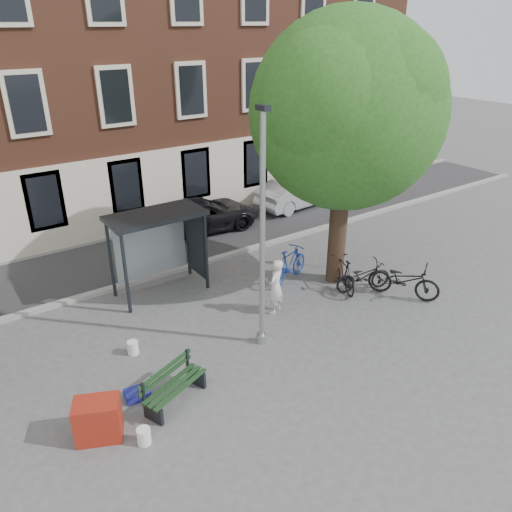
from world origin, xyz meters
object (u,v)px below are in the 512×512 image
Objects in this scene: bench at (173,387)px; bike_a at (363,276)px; lamppost at (262,246)px; bike_d at (343,273)px; painter at (276,287)px; car_dark at (202,215)px; bike_c at (404,280)px; bus_shelter at (168,232)px; bike_b at (289,265)px; notice_sign at (333,230)px; car_silver at (299,192)px; red_stand at (98,420)px.

bike_a reaches higher than bench.
lamppost is at bearing 113.42° from bike_a.
bike_d is (-0.44, 0.44, 0.06)m from bike_a.
car_dark is (1.41, 6.80, -0.20)m from painter.
bus_shelter is at bearing 109.82° from bike_c.
painter is 0.86× the size of bike_b.
bench is at bearing -5.42° from painter.
bus_shelter is at bearing 42.94° from bench.
bus_shelter is at bearing 42.26° from bike_b.
lamppost is 3.17× the size of notice_sign.
painter is 4.50m from bench.
bench is 13.51m from car_silver.
bike_c is 8.65m from car_silver.
bike_b reaches higher than bike_a.
bench is (-2.32, -4.84, -1.53)m from bus_shelter.
bike_a is at bearing 8.36° from red_stand.
painter is at bearing 20.29° from bike_d.
bike_d is (-1.16, 1.43, -0.03)m from bike_c.
car_silver is 6.33m from notice_sign.
lamppost reaches higher than notice_sign.
car_dark is 5.93m from notice_sign.
notice_sign is at bearing -155.45° from car_dark.
bike_c is at bearing -158.59° from car_dark.
car_dark is at bearing 71.51° from lamppost.
car_dark is at bearing -129.86° from painter.
lamppost is 2.49m from painter.
bike_c is 2.90m from notice_sign.
bike_b is at bearing 6.73° from bench.
painter is at bearing -143.63° from notice_sign.
bike_d is 0.39× the size of car_dark.
painter is 3.12m from bike_a.
bus_shelter is 7.36m from bike_c.
red_stand is 9.72m from notice_sign.
car_silver is at bearing 76.82° from notice_sign.
notice_sign is (5.14, -1.86, -0.52)m from bus_shelter.
painter is (1.20, 1.00, -1.94)m from lamppost.
car_dark is (2.61, 7.80, -2.14)m from lamppost.
bike_b is at bearing 132.84° from car_silver.
notice_sign is (3.33, 1.24, 0.56)m from painter.
car_silver is at bearing 17.41° from bench.
lamppost is 4.52m from bike_d.
bike_d reaches higher than bike_a.
painter reaches higher than bike_d.
bus_shelter is at bearing -87.95° from painter.
bench is 0.89× the size of notice_sign.
car_silver is 4.70× the size of red_stand.
car_dark is 4.98m from car_silver.
painter is at bearing 127.67° from bike_c.
notice_sign is (9.18, 3.06, 0.95)m from red_stand.
bike_d is at bearing 150.30° from painter.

